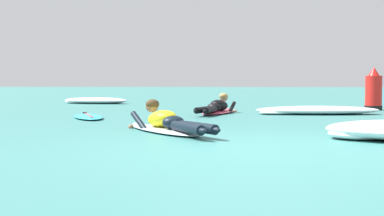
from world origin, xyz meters
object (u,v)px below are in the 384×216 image
(surfer_far, at_px, (217,108))
(drifting_surfboard, at_px, (88,116))
(channel_marker_buoy, at_px, (374,92))
(surfer_near, at_px, (167,124))

(surfer_far, xyz_separation_m, drifting_surfboard, (-2.67, -1.74, -0.11))
(drifting_surfboard, distance_m, channel_marker_buoy, 7.81)
(drifting_surfboard, relative_size, channel_marker_buoy, 1.65)
(surfer_near, xyz_separation_m, channel_marker_buoy, (4.73, 6.70, 0.34))
(surfer_near, height_order, channel_marker_buoy, channel_marker_buoy)
(surfer_near, height_order, drifting_surfboard, surfer_near)
(surfer_far, xyz_separation_m, channel_marker_buoy, (4.16, 2.02, 0.34))
(surfer_far, relative_size, channel_marker_buoy, 2.14)
(surfer_far, bearing_deg, surfer_near, -96.96)
(surfer_near, distance_m, drifting_surfboard, 3.61)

